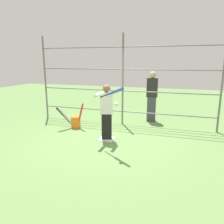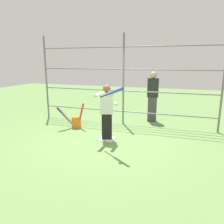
{
  "view_description": "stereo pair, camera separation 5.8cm",
  "coord_description": "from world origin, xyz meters",
  "views": [
    {
      "loc": [
        -1.87,
        5.31,
        2.08
      ],
      "look_at": [
        -0.26,
        0.35,
        0.86
      ],
      "focal_mm": 35.0,
      "sensor_mm": 36.0,
      "label": 1
    },
    {
      "loc": [
        -1.92,
        5.29,
        2.08
      ],
      "look_at": [
        -0.26,
        0.35,
        0.86
      ],
      "focal_mm": 35.0,
      "sensor_mm": 36.0,
      "label": 2
    }
  ],
  "objects": [
    {
      "name": "ground_plane",
      "position": [
        0.0,
        0.0,
        0.0
      ],
      "size": [
        24.0,
        24.0,
        0.0
      ],
      "primitive_type": "plane",
      "color": "#608447"
    },
    {
      "name": "home_plate",
      "position": [
        0.0,
        0.0,
        0.01
      ],
      "size": [
        0.4,
        0.4,
        0.02
      ],
      "color": "white",
      "rests_on": "ground"
    },
    {
      "name": "fence_backstop",
      "position": [
        0.0,
        -1.6,
        1.47
      ],
      "size": [
        5.94,
        0.06,
        2.94
      ],
      "color": "slate",
      "rests_on": "ground"
    },
    {
      "name": "batter",
      "position": [
        0.0,
        0.01,
        0.8
      ],
      "size": [
        0.37,
        0.58,
        1.49
      ],
      "color": "black",
      "rests_on": "ground"
    },
    {
      "name": "baseball_bat_swinging",
      "position": [
        -0.41,
        0.68,
        1.4
      ],
      "size": [
        0.72,
        0.52,
        0.33
      ],
      "color": "black"
    },
    {
      "name": "softball_in_flight",
      "position": [
        -0.52,
        0.87,
        1.17
      ],
      "size": [
        0.1,
        0.1,
        0.1
      ],
      "color": "white"
    },
    {
      "name": "bat_bucket",
      "position": [
        1.31,
        -0.68,
        0.23
      ],
      "size": [
        0.8,
        0.54,
        0.81
      ],
      "color": "orange",
      "rests_on": "ground"
    },
    {
      "name": "bystander_behind_fence",
      "position": [
        -0.88,
        -2.23,
        0.9
      ],
      "size": [
        0.36,
        0.22,
        1.74
      ],
      "color": "#3F3F47",
      "rests_on": "ground"
    }
  ]
}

